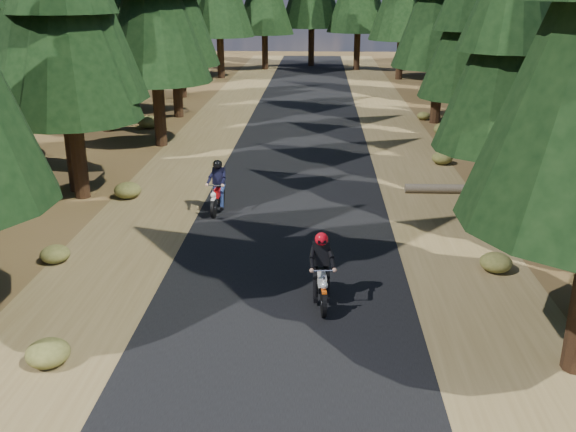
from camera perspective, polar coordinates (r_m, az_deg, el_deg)
name	(u,v)px	position (r m, az deg, el deg)	size (l,w,h in m)	color
ground	(285,278)	(15.89, -0.26, -5.56)	(120.00, 120.00, 0.00)	#473319
road	(293,212)	(20.52, 0.47, 0.40)	(6.00, 100.00, 0.01)	black
shoulder_l	(151,209)	(21.19, -12.06, 0.58)	(3.20, 100.00, 0.01)	brown
shoulder_r	(438,214)	(20.86, 13.20, 0.18)	(3.20, 100.00, 0.01)	brown
log_near	(494,189)	(23.40, 17.81, 2.27)	(0.32, 0.32, 6.12)	#4C4233
understory_shrubs	(343,181)	(22.91, 4.95, 3.14)	(16.09, 31.59, 0.67)	#474C1E
rider_lead	(321,281)	(14.45, 2.99, -5.83)	(0.71, 1.90, 1.65)	white
rider_follow	(218,195)	(20.46, -6.28, 1.86)	(0.67, 1.89, 1.66)	#960A0B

